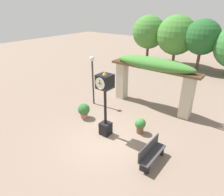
{
  "coord_description": "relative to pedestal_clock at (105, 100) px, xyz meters",
  "views": [
    {
      "loc": [
        4.91,
        -5.88,
        5.69
      ],
      "look_at": [
        -0.28,
        0.8,
        1.74
      ],
      "focal_mm": 32.0,
      "sensor_mm": 36.0,
      "label": 1
    }
  ],
  "objects": [
    {
      "name": "potted_plant_near_left",
      "position": [
        1.25,
        1.12,
        -1.38
      ],
      "size": [
        0.53,
        0.53,
        0.78
      ],
      "color": "brown",
      "rests_on": "ground"
    },
    {
      "name": "potted_plant_near_right",
      "position": [
        -1.93,
        0.46,
        -1.36
      ],
      "size": [
        0.65,
        0.65,
        0.84
      ],
      "color": "#B26B4C",
      "rests_on": "ground"
    },
    {
      "name": "pergola",
      "position": [
        0.28,
        3.97,
        0.44
      ],
      "size": [
        5.45,
        1.17,
        3.03
      ],
      "color": "#BCB299",
      "rests_on": "ground"
    },
    {
      "name": "tree_line",
      "position": [
        -0.44,
        13.73,
        1.01
      ],
      "size": [
        13.99,
        4.01,
        4.91
      ],
      "color": "brown",
      "rests_on": "ground"
    },
    {
      "name": "park_bench",
      "position": [
        2.63,
        -0.37,
        -1.39
      ],
      "size": [
        0.42,
        1.58,
        0.89
      ],
      "rotation": [
        0.0,
        0.0,
        1.57
      ],
      "color": "#38383D",
      "rests_on": "ground"
    },
    {
      "name": "pedestal_clock",
      "position": [
        0.0,
        0.0,
        0.0
      ],
      "size": [
        0.62,
        0.67,
        3.17
      ],
      "color": "black",
      "rests_on": "ground"
    },
    {
      "name": "ground_plane",
      "position": [
        0.28,
        -0.3,
        -1.83
      ],
      "size": [
        60.0,
        60.0,
        0.0
      ],
      "primitive_type": "plane",
      "color": "#7F6B5B"
    },
    {
      "name": "lamp_post",
      "position": [
        -2.7,
        2.09,
        0.23
      ],
      "size": [
        0.28,
        0.28,
        3.03
      ],
      "color": "#333338",
      "rests_on": "ground"
    }
  ]
}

